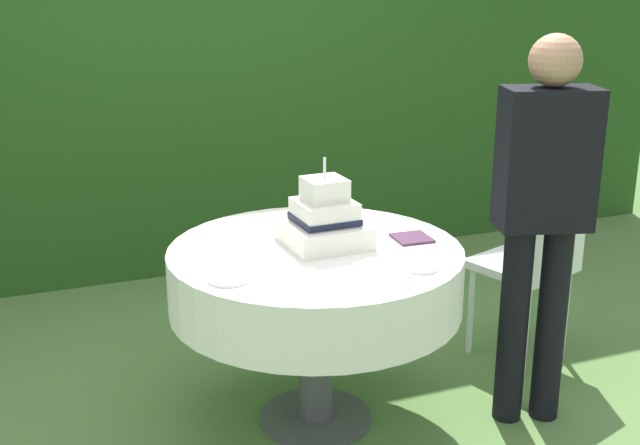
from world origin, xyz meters
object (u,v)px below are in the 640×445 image
(cake_table, at_px, (316,279))
(serving_plate_near, at_px, (422,268))
(serving_plate_far, at_px, (228,279))
(standing_person, at_px, (542,208))
(napkin_stack, at_px, (412,238))
(garden_chair, at_px, (537,255))
(wedding_cake, at_px, (325,220))

(cake_table, height_order, serving_plate_near, serving_plate_near)
(serving_plate_far, bearing_deg, cake_table, 26.65)
(serving_plate_far, distance_m, standing_person, 1.27)
(serving_plate_far, bearing_deg, serving_plate_near, -12.34)
(napkin_stack, distance_m, garden_chair, 0.81)
(garden_chair, bearing_deg, cake_table, -173.57)
(wedding_cake, relative_size, garden_chair, 0.40)
(cake_table, height_order, serving_plate_far, serving_plate_far)
(serving_plate_near, relative_size, napkin_stack, 0.84)
(garden_chair, distance_m, standing_person, 0.66)
(serving_plate_far, xyz_separation_m, garden_chair, (1.57, 0.34, -0.23))
(serving_plate_near, distance_m, napkin_stack, 0.34)
(serving_plate_far, distance_m, garden_chair, 1.62)
(napkin_stack, xyz_separation_m, standing_person, (0.43, -0.26, 0.15))
(napkin_stack, bearing_deg, standing_person, -30.81)
(serving_plate_near, xyz_separation_m, standing_person, (0.56, 0.06, 0.15))
(wedding_cake, distance_m, garden_chair, 1.16)
(serving_plate_far, relative_size, garden_chair, 0.17)
(serving_plate_near, distance_m, standing_person, 0.58)
(cake_table, distance_m, wedding_cake, 0.24)
(serving_plate_far, bearing_deg, wedding_cake, 27.58)
(cake_table, bearing_deg, serving_plate_far, -153.35)
(serving_plate_near, height_order, garden_chair, garden_chair)
(garden_chair, xyz_separation_m, standing_person, (-0.32, -0.43, 0.39))
(cake_table, height_order, wedding_cake, wedding_cake)
(cake_table, bearing_deg, standing_person, -19.53)
(cake_table, distance_m, garden_chair, 1.17)
(wedding_cake, bearing_deg, napkin_stack, -12.31)
(wedding_cake, xyz_separation_m, standing_person, (0.79, -0.34, 0.06))
(serving_plate_far, height_order, garden_chair, garden_chair)
(cake_table, relative_size, serving_plate_far, 7.88)
(napkin_stack, height_order, garden_chair, garden_chair)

